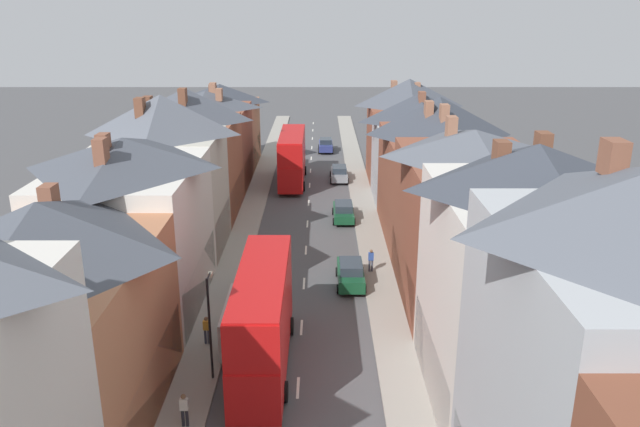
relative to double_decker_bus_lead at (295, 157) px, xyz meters
name	(u,v)px	position (x,y,z in m)	size (l,w,h in m)	color
pavement_left	(253,216)	(-3.29, -10.85, -2.75)	(2.20, 104.00, 0.14)	gray
pavement_right	(368,216)	(6.91, -10.85, -2.75)	(2.20, 104.00, 0.14)	gray
centre_line_dashes	(310,224)	(1.81, -12.85, -2.81)	(0.14, 97.80, 0.01)	silver
terrace_row_left	(143,213)	(-8.37, -26.07, 2.55)	(8.00, 74.97, 13.43)	brown
terrace_row_right	(484,225)	(11.99, -29.69, 3.11)	(8.00, 65.57, 14.16)	brown
double_decker_bus_lead	(295,157)	(0.00, 0.00, 0.00)	(2.74, 10.80, 5.30)	red
double_decker_bus_mid_street	(265,317)	(0.00, -34.92, 0.00)	(2.74, 10.80, 5.30)	red
car_near_blue	(353,273)	(4.91, -25.03, -1.96)	(1.90, 4.39, 1.70)	#144728
car_near_silver	(329,145)	(3.61, 14.94, -1.96)	(1.90, 4.34, 1.70)	navy
car_parked_left_a	(342,173)	(4.91, 1.09, -2.01)	(1.90, 4.60, 1.58)	gray
car_parked_right_a	(258,280)	(-1.29, -26.08, -1.99)	(1.90, 4.21, 1.64)	silver
car_mid_black	(346,211)	(4.91, -11.78, -2.01)	(1.90, 4.56, 1.59)	#144728
delivery_van	(246,321)	(-1.29, -32.56, -1.48)	(2.20, 5.20, 2.41)	silver
pedestrian_near_right	(187,408)	(-3.03, -39.92, -1.78)	(0.36, 0.22, 1.61)	#23232D
pedestrian_mid_left	(209,328)	(-3.27, -32.87, -1.78)	(0.36, 0.22, 1.61)	#3D4256
pedestrian_mid_right	(374,259)	(6.40, -23.12, -1.78)	(0.36, 0.22, 1.61)	#3D4256
street_lamp	(213,320)	(-2.44, -36.02, 0.43)	(0.20, 1.12, 5.50)	black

